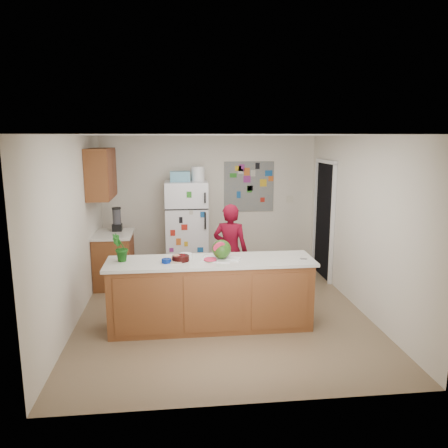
{
  "coord_description": "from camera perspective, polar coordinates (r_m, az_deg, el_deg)",
  "views": [
    {
      "loc": [
        -0.62,
        -5.91,
        2.48
      ],
      "look_at": [
        0.05,
        0.2,
        1.25
      ],
      "focal_mm": 35.0,
      "sensor_mm": 36.0,
      "label": 1
    }
  ],
  "objects": [
    {
      "name": "wall_right",
      "position": [
        6.59,
        17.41,
        0.05
      ],
      "size": [
        0.02,
        4.5,
        2.5
      ],
      "primitive_type": "cube",
      "color": "beige",
      "rests_on": "ground"
    },
    {
      "name": "paper_towel",
      "position": [
        5.66,
        1.28,
        -4.55
      ],
      "size": [
        0.22,
        0.21,
        0.02
      ],
      "primitive_type": "cube",
      "rotation": [
        0.0,
        0.0,
        -0.41
      ],
      "color": "white",
      "rests_on": "peninsula_top"
    },
    {
      "name": "cherry_bowl",
      "position": [
        5.62,
        -5.67,
        -4.47
      ],
      "size": [
        0.25,
        0.25,
        0.07
      ],
      "primitive_type": "cylinder",
      "rotation": [
        0.0,
        0.0,
        0.18
      ],
      "color": "black",
      "rests_on": "peninsula_top"
    },
    {
      "name": "watermelon_slice",
      "position": [
        5.59,
        -1.83,
        -4.64
      ],
      "size": [
        0.16,
        0.16,
        0.02
      ],
      "primitive_type": "cylinder",
      "color": "#DC2745",
      "rests_on": "cutting_board"
    },
    {
      "name": "upper_cabinets",
      "position": [
        7.33,
        -15.76,
        6.37
      ],
      "size": [
        0.35,
        1.0,
        0.8
      ],
      "primitive_type": "cube",
      "color": "brown",
      "rests_on": "wall_left"
    },
    {
      "name": "wall_left",
      "position": [
        6.19,
        -19.09,
        -0.75
      ],
      "size": [
        0.02,
        4.5,
        2.5
      ],
      "primitive_type": "cube",
      "color": "beige",
      "rests_on": "ground"
    },
    {
      "name": "photo_collage",
      "position": [
        8.31,
        3.28,
        4.89
      ],
      "size": [
        0.95,
        0.01,
        0.95
      ],
      "primitive_type": "cube",
      "color": "slate",
      "rests_on": "wall_back"
    },
    {
      "name": "white_bowl",
      "position": [
        5.73,
        -5.08,
        -4.18
      ],
      "size": [
        0.19,
        0.19,
        0.06
      ],
      "primitive_type": "cylinder",
      "rotation": [
        0.0,
        0.0,
        0.06
      ],
      "color": "white",
      "rests_on": "peninsula_top"
    },
    {
      "name": "keys",
      "position": [
        5.76,
        10.35,
        -4.49
      ],
      "size": [
        0.09,
        0.04,
        0.01
      ],
      "primitive_type": "cube",
      "rotation": [
        0.0,
        0.0,
        -0.09
      ],
      "color": "gray",
      "rests_on": "peninsula_top"
    },
    {
      "name": "doorway",
      "position": [
        7.94,
        13.0,
        0.44
      ],
      "size": [
        0.03,
        0.85,
        2.04
      ],
      "primitive_type": "cube",
      "color": "black",
      "rests_on": "ground"
    },
    {
      "name": "ceiling",
      "position": [
        5.94,
        -0.27,
        11.63
      ],
      "size": [
        4.0,
        4.5,
        0.02
      ],
      "primitive_type": "cube",
      "color": "white",
      "rests_on": "wall_back"
    },
    {
      "name": "wall_back",
      "position": [
        8.29,
        -1.9,
        2.78
      ],
      "size": [
        4.0,
        0.02,
        2.5
      ],
      "primitive_type": "cube",
      "color": "beige",
      "rests_on": "ground"
    },
    {
      "name": "side_counter_base",
      "position": [
        7.62,
        -14.14,
        -4.63
      ],
      "size": [
        0.6,
        0.8,
        0.86
      ],
      "primitive_type": "cube",
      "color": "brown",
      "rests_on": "floor"
    },
    {
      "name": "blender_appliance",
      "position": [
        7.65,
        -13.82,
        0.52
      ],
      "size": [
        0.14,
        0.14,
        0.38
      ],
      "primitive_type": "cylinder",
      "color": "black",
      "rests_on": "side_counter_top"
    },
    {
      "name": "cobalt_bowl",
      "position": [
        5.56,
        -7.54,
        -4.79
      ],
      "size": [
        0.15,
        0.15,
        0.05
      ],
      "primitive_type": "cylinder",
      "rotation": [
        0.0,
        0.0,
        -0.26
      ],
      "color": "navy",
      "rests_on": "peninsula_top"
    },
    {
      "name": "fridge_top_bin",
      "position": [
        7.82,
        -5.76,
        6.21
      ],
      "size": [
        0.35,
        0.28,
        0.18
      ],
      "primitive_type": "cube",
      "color": "#5999B2",
      "rests_on": "refrigerator"
    },
    {
      "name": "peninsula_top",
      "position": [
        5.65,
        -1.75,
        -4.9
      ],
      "size": [
        2.68,
        0.7,
        0.04
      ],
      "primitive_type": "cube",
      "color": "silver",
      "rests_on": "peninsula_base"
    },
    {
      "name": "potted_plant",
      "position": [
        5.68,
        -13.42,
        -3.04
      ],
      "size": [
        0.25,
        0.24,
        0.36
      ],
      "primitive_type": "imported",
      "rotation": [
        0.0,
        0.0,
        3.7
      ],
      "color": "#1A4314",
      "rests_on": "peninsula_top"
    },
    {
      "name": "peninsula_base",
      "position": [
        5.8,
        -1.72,
        -9.27
      ],
      "size": [
        2.6,
        0.62,
        0.88
      ],
      "primitive_type": "cube",
      "color": "brown",
      "rests_on": "floor"
    },
    {
      "name": "side_counter_top",
      "position": [
        7.51,
        -14.3,
        -1.33
      ],
      "size": [
        0.64,
        0.84,
        0.04
      ],
      "primitive_type": "cube",
      "color": "silver",
      "rests_on": "side_counter_base"
    },
    {
      "name": "person",
      "position": [
        6.79,
        0.83,
        -3.53
      ],
      "size": [
        0.63,
        0.51,
        1.48
      ],
      "primitive_type": "imported",
      "rotation": [
        0.0,
        0.0,
        2.81
      ],
      "color": "maroon",
      "rests_on": "floor"
    },
    {
      "name": "watermelon",
      "position": [
        5.64,
        -0.33,
        -3.31
      ],
      "size": [
        0.25,
        0.25,
        0.25
      ],
      "primitive_type": "sphere",
      "color": "#1E5915",
      "rests_on": "cutting_board"
    },
    {
      "name": "cutting_board",
      "position": [
        5.65,
        -0.91,
        -4.64
      ],
      "size": [
        0.44,
        0.37,
        0.01
      ],
      "primitive_type": "cube",
      "rotation": [
        0.0,
        0.0,
        -0.27
      ],
      "color": "white",
      "rests_on": "peninsula_top"
    },
    {
      "name": "refrigerator",
      "position": [
        7.96,
        -4.9,
        -0.53
      ],
      "size": [
        0.75,
        0.7,
        1.7
      ],
      "primitive_type": "cube",
      "color": "silver",
      "rests_on": "floor"
    },
    {
      "name": "plate",
      "position": [
        5.64,
        -6.23,
        -4.71
      ],
      "size": [
        0.33,
        0.33,
        0.02
      ],
      "primitive_type": "cylinder",
      "rotation": [
        0.0,
        0.0,
        -0.22
      ],
      "color": "#B8AD91",
      "rests_on": "peninsula_top"
    },
    {
      "name": "floor",
      "position": [
        6.44,
        -0.25,
        -11.4
      ],
      "size": [
        4.0,
        4.5,
        0.02
      ],
      "primitive_type": "cube",
      "color": "brown",
      "rests_on": "ground"
    }
  ]
}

